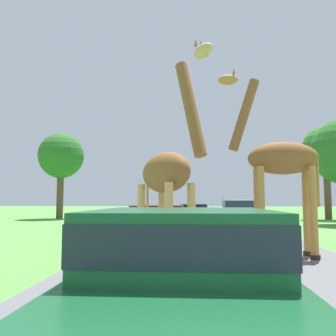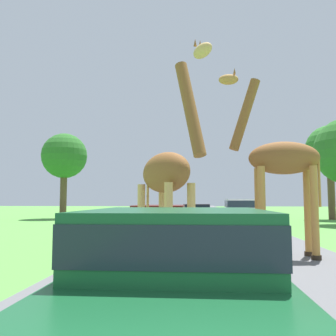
{
  "view_description": "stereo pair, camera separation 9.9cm",
  "coord_description": "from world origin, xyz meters",
  "px_view_note": "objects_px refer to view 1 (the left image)",
  "views": [
    {
      "loc": [
        -0.62,
        0.32,
        1.55
      ],
      "look_at": [
        -1.21,
        8.77,
        2.3
      ],
      "focal_mm": 38.0,
      "sensor_mm": 36.0,
      "label": 1
    },
    {
      "loc": [
        -0.52,
        0.33,
        1.55
      ],
      "look_at": [
        -1.21,
        8.77,
        2.3
      ],
      "focal_mm": 38.0,
      "sensor_mm": 36.0,
      "label": 2
    }
  ],
  "objects_px": {
    "giraffe_near_road": "(168,174)",
    "car_queue_right": "(240,213)",
    "car_lead_maroon": "(183,283)",
    "car_far_ahead": "(158,224)",
    "giraffe_companion": "(279,165)",
    "car_queue_left": "(194,212)",
    "tree_centre_back": "(61,157)",
    "tree_right_cluster": "(326,150)"
  },
  "relations": [
    {
      "from": "car_queue_right",
      "to": "car_far_ahead",
      "type": "height_order",
      "value": "car_queue_right"
    },
    {
      "from": "giraffe_companion",
      "to": "tree_centre_back",
      "type": "bearing_deg",
      "value": 37.19
    },
    {
      "from": "tree_right_cluster",
      "to": "car_lead_maroon",
      "type": "bearing_deg",
      "value": -112.92
    },
    {
      "from": "car_queue_right",
      "to": "car_queue_left",
      "type": "bearing_deg",
      "value": 113.33
    },
    {
      "from": "car_far_ahead",
      "to": "tree_centre_back",
      "type": "bearing_deg",
      "value": 120.64
    },
    {
      "from": "car_queue_right",
      "to": "tree_centre_back",
      "type": "distance_m",
      "value": 16.55
    },
    {
      "from": "giraffe_near_road",
      "to": "car_lead_maroon",
      "type": "xyz_separation_m",
      "value": [
        0.48,
        -4.89,
        -1.39
      ]
    },
    {
      "from": "giraffe_companion",
      "to": "car_lead_maroon",
      "type": "height_order",
      "value": "giraffe_companion"
    },
    {
      "from": "car_far_ahead",
      "to": "car_lead_maroon",
      "type": "bearing_deg",
      "value": -82.91
    },
    {
      "from": "giraffe_companion",
      "to": "tree_centre_back",
      "type": "xyz_separation_m",
      "value": [
        -13.13,
        18.29,
        2.55
      ]
    },
    {
      "from": "car_queue_left",
      "to": "tree_centre_back",
      "type": "relative_size",
      "value": 0.61
    },
    {
      "from": "tree_centre_back",
      "to": "tree_right_cluster",
      "type": "height_order",
      "value": "tree_right_cluster"
    },
    {
      "from": "tree_centre_back",
      "to": "giraffe_companion",
      "type": "bearing_deg",
      "value": -54.33
    },
    {
      "from": "giraffe_near_road",
      "to": "car_queue_right",
      "type": "xyz_separation_m",
      "value": [
        3.09,
        10.92,
        -1.32
      ]
    },
    {
      "from": "car_lead_maroon",
      "to": "tree_centre_back",
      "type": "bearing_deg",
      "value": 113.28
    },
    {
      "from": "car_queue_right",
      "to": "car_queue_left",
      "type": "xyz_separation_m",
      "value": [
        -2.44,
        5.66,
        -0.17
      ]
    },
    {
      "from": "giraffe_companion",
      "to": "car_far_ahead",
      "type": "bearing_deg",
      "value": 60.75
    },
    {
      "from": "car_queue_right",
      "to": "tree_centre_back",
      "type": "relative_size",
      "value": 0.62
    },
    {
      "from": "car_lead_maroon",
      "to": "tree_right_cluster",
      "type": "height_order",
      "value": "tree_right_cluster"
    },
    {
      "from": "giraffe_near_road",
      "to": "car_queue_right",
      "type": "relative_size",
      "value": 1.15
    },
    {
      "from": "tree_right_cluster",
      "to": "car_queue_left",
      "type": "bearing_deg",
      "value": -161.38
    },
    {
      "from": "giraffe_near_road",
      "to": "car_queue_right",
      "type": "distance_m",
      "value": 11.43
    },
    {
      "from": "car_lead_maroon",
      "to": "tree_centre_back",
      "type": "height_order",
      "value": "tree_centre_back"
    },
    {
      "from": "car_queue_right",
      "to": "tree_right_cluster",
      "type": "xyz_separation_m",
      "value": [
        7.95,
        9.16,
        4.61
      ]
    },
    {
      "from": "giraffe_near_road",
      "to": "car_queue_left",
      "type": "relative_size",
      "value": 1.17
    },
    {
      "from": "giraffe_near_road",
      "to": "car_queue_right",
      "type": "bearing_deg",
      "value": -142.44
    },
    {
      "from": "giraffe_near_road",
      "to": "tree_centre_back",
      "type": "xyz_separation_m",
      "value": [
        -10.17,
        19.87,
        2.89
      ]
    },
    {
      "from": "giraffe_near_road",
      "to": "car_lead_maroon",
      "type": "height_order",
      "value": "giraffe_near_road"
    },
    {
      "from": "giraffe_companion",
      "to": "tree_right_cluster",
      "type": "bearing_deg",
      "value": -22.09
    },
    {
      "from": "giraffe_companion",
      "to": "car_far_ahead",
      "type": "distance_m",
      "value": 4.49
    },
    {
      "from": "car_lead_maroon",
      "to": "tree_centre_back",
      "type": "relative_size",
      "value": 0.61
    },
    {
      "from": "car_queue_left",
      "to": "tree_right_cluster",
      "type": "height_order",
      "value": "tree_right_cluster"
    },
    {
      "from": "car_queue_right",
      "to": "car_queue_left",
      "type": "relative_size",
      "value": 1.02
    },
    {
      "from": "car_queue_right",
      "to": "giraffe_near_road",
      "type": "bearing_deg",
      "value": -105.8
    },
    {
      "from": "car_far_ahead",
      "to": "tree_right_cluster",
      "type": "distance_m",
      "value": 20.64
    },
    {
      "from": "giraffe_near_road",
      "to": "car_lead_maroon",
      "type": "relative_size",
      "value": 1.16
    },
    {
      "from": "giraffe_companion",
      "to": "car_far_ahead",
      "type": "relative_size",
      "value": 1.14
    },
    {
      "from": "giraffe_near_road",
      "to": "giraffe_companion",
      "type": "bearing_deg",
      "value": 171.57
    },
    {
      "from": "tree_centre_back",
      "to": "tree_right_cluster",
      "type": "distance_m",
      "value": 21.22
    },
    {
      "from": "car_lead_maroon",
      "to": "tree_right_cluster",
      "type": "bearing_deg",
      "value": 67.08
    },
    {
      "from": "car_far_ahead",
      "to": "giraffe_companion",
      "type": "bearing_deg",
      "value": -30.77
    },
    {
      "from": "car_queue_left",
      "to": "tree_centre_back",
      "type": "xyz_separation_m",
      "value": [
        -10.82,
        3.29,
        4.39
      ]
    }
  ]
}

